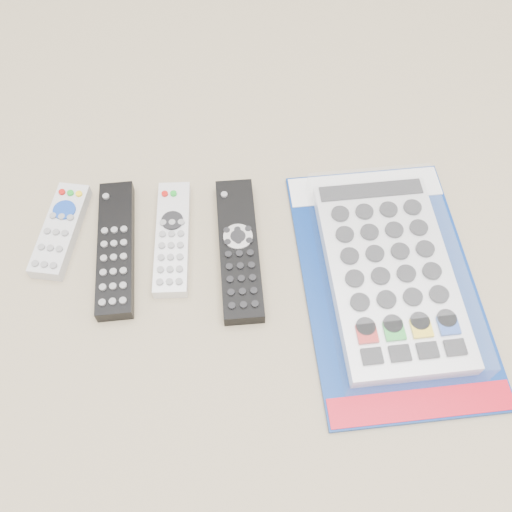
{
  "coord_description": "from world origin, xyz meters",
  "views": [
    {
      "loc": [
        0.0,
        -0.4,
        0.64
      ],
      "look_at": [
        0.01,
        -0.03,
        0.01
      ],
      "focal_mm": 40.0,
      "sensor_mm": 36.0,
      "label": 1
    }
  ],
  "objects_px": {
    "remote_silver_dvd": "(172,238)",
    "remote_large_black": "(239,249)",
    "jumbo_remote_packaged": "(390,272)",
    "remote_small_grey": "(61,230)",
    "remote_slim_black": "(116,249)"
  },
  "relations": [
    {
      "from": "remote_silver_dvd",
      "to": "remote_large_black",
      "type": "distance_m",
      "value": 0.09
    },
    {
      "from": "remote_large_black",
      "to": "jumbo_remote_packaged",
      "type": "height_order",
      "value": "jumbo_remote_packaged"
    },
    {
      "from": "remote_small_grey",
      "to": "remote_slim_black",
      "type": "relative_size",
      "value": 0.72
    },
    {
      "from": "remote_small_grey",
      "to": "jumbo_remote_packaged",
      "type": "bearing_deg",
      "value": -2.03
    },
    {
      "from": "remote_slim_black",
      "to": "remote_silver_dvd",
      "type": "xyz_separation_m",
      "value": [
        0.07,
        0.02,
        -0.0
      ]
    },
    {
      "from": "remote_small_grey",
      "to": "remote_silver_dvd",
      "type": "relative_size",
      "value": 0.86
    },
    {
      "from": "remote_slim_black",
      "to": "jumbo_remote_packaged",
      "type": "distance_m",
      "value": 0.35
    },
    {
      "from": "remote_silver_dvd",
      "to": "remote_large_black",
      "type": "relative_size",
      "value": 0.81
    },
    {
      "from": "remote_silver_dvd",
      "to": "jumbo_remote_packaged",
      "type": "bearing_deg",
      "value": -13.88
    },
    {
      "from": "remote_small_grey",
      "to": "remote_slim_black",
      "type": "height_order",
      "value": "remote_slim_black"
    },
    {
      "from": "remote_silver_dvd",
      "to": "jumbo_remote_packaged",
      "type": "distance_m",
      "value": 0.28
    },
    {
      "from": "remote_slim_black",
      "to": "jumbo_remote_packaged",
      "type": "relative_size",
      "value": 0.55
    },
    {
      "from": "remote_slim_black",
      "to": "remote_large_black",
      "type": "distance_m",
      "value": 0.16
    },
    {
      "from": "remote_silver_dvd",
      "to": "remote_slim_black",
      "type": "bearing_deg",
      "value": -168.79
    },
    {
      "from": "remote_slim_black",
      "to": "jumbo_remote_packaged",
      "type": "bearing_deg",
      "value": -12.76
    }
  ]
}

